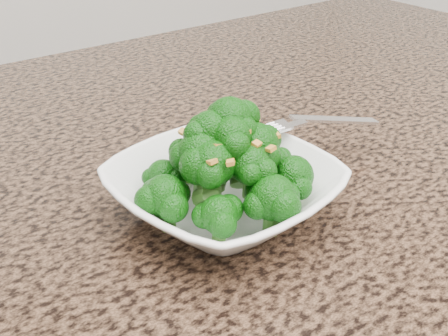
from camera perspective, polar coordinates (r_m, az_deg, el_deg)
granite_counter at (r=0.60m, az=0.21°, el=-2.39°), size 1.64×1.04×0.03m
bowl at (r=0.53m, az=0.00°, el=-2.39°), size 0.23×0.23×0.05m
broccoli_pile at (r=0.50m, az=0.00°, el=3.61°), size 0.18×0.18×0.07m
garlic_topping at (r=0.48m, az=0.00°, el=7.82°), size 0.11×0.11×0.01m
fork at (r=0.59m, az=7.59°, el=4.54°), size 0.19×0.07×0.01m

